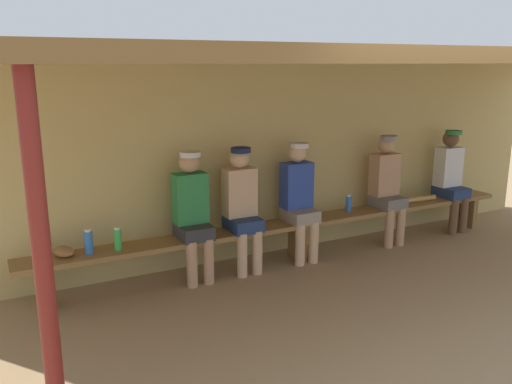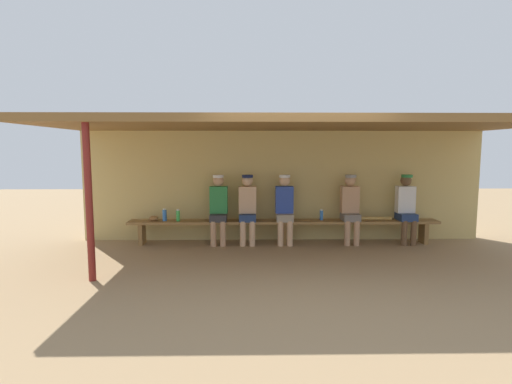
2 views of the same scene
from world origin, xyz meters
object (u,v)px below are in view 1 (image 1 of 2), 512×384
object	(u,v)px
player_near_post	(242,203)
water_bottle_green	(118,239)
bench	(298,227)
water_bottle_clear	(89,242)
player_middle	(299,196)
baseball_bat	(410,200)
player_with_sunglasses	(387,184)
water_bottle_blue	(349,203)
player_in_blue	(192,210)
baseball_glove_tan	(64,252)
support_post	(45,280)
player_in_white	(451,176)

from	to	relation	value
player_near_post	water_bottle_green	xyz separation A→B (m)	(-1.34, -0.04, -0.18)
bench	water_bottle_clear	distance (m)	2.31
player_middle	baseball_bat	size ratio (longest dim) A/B	1.68
player_with_sunglasses	water_bottle_blue	bearing A→B (deg)	176.12
player_near_post	baseball_bat	xyz separation A→B (m)	(2.39, -0.00, -0.25)
player_in_blue	water_bottle_green	xyz separation A→B (m)	(-0.78, -0.04, -0.18)
water_bottle_green	baseball_bat	xyz separation A→B (m)	(3.73, 0.03, -0.07)
bench	baseball_glove_tan	bearing A→B (deg)	179.31
player_middle	player_with_sunglasses	distance (m)	1.28
support_post	baseball_glove_tan	size ratio (longest dim) A/B	9.17
water_bottle_clear	water_bottle_blue	xyz separation A→B (m)	(3.05, 0.05, -0.01)
player_middle	water_bottle_green	world-z (taller)	player_middle
water_bottle_green	baseball_bat	distance (m)	3.73
support_post	player_with_sunglasses	xyz separation A→B (m)	(4.17, 2.10, -0.35)
bench	player_in_white	xyz separation A→B (m)	(2.38, 0.00, 0.36)
player_in_blue	player_near_post	distance (m)	0.56
water_bottle_green	water_bottle_clear	distance (m)	0.27
water_bottle_clear	baseball_glove_tan	world-z (taller)	water_bottle_clear
player_in_blue	water_bottle_blue	xyz separation A→B (m)	(2.00, 0.04, -0.19)
bench	water_bottle_green	world-z (taller)	water_bottle_green
player_in_blue	player_middle	xyz separation A→B (m)	(1.28, 0.00, 0.00)
bench	baseball_bat	world-z (taller)	baseball_bat
baseball_bat	water_bottle_green	bearing A→B (deg)	-176.53
player_middle	baseball_bat	world-z (taller)	player_middle
water_bottle_green	player_near_post	bearing A→B (deg)	1.62
player_in_white	water_bottle_blue	xyz separation A→B (m)	(-1.64, 0.04, -0.19)
player_with_sunglasses	water_bottle_green	xyz separation A→B (m)	(-3.33, -0.04, -0.18)
player_with_sunglasses	water_bottle_clear	world-z (taller)	player_with_sunglasses
water_bottle_green	water_bottle_clear	xyz separation A→B (m)	(-0.26, 0.03, 0.01)
player_with_sunglasses	water_bottle_blue	size ratio (longest dim) A/B	6.40
bench	player_in_white	world-z (taller)	player_in_white
player_in_white	baseball_bat	xyz separation A→B (m)	(-0.69, -0.00, -0.25)
player_near_post	water_bottle_clear	distance (m)	1.61
support_post	player_middle	bearing A→B (deg)	36.04
player_middle	water_bottle_blue	world-z (taller)	player_middle
player_middle	water_bottle_green	bearing A→B (deg)	-178.95
bench	water_bottle_blue	bearing A→B (deg)	3.16
water_bottle_blue	player_with_sunglasses	bearing A→B (deg)	-3.88
bench	player_near_post	size ratio (longest dim) A/B	4.46
bench	player_in_white	size ratio (longest dim) A/B	4.46
player_in_blue	player_middle	size ratio (longest dim) A/B	1.00
bench	water_bottle_blue	size ratio (longest dim) A/B	28.54
player_in_white	player_middle	world-z (taller)	same
player_with_sunglasses	water_bottle_green	world-z (taller)	player_with_sunglasses
player_near_post	baseball_bat	bearing A→B (deg)	-0.09
support_post	player_near_post	world-z (taller)	support_post
player_in_blue	water_bottle_blue	distance (m)	2.01
support_post	player_middle	distance (m)	3.59
player_in_blue	player_middle	distance (m)	1.28
bench	support_post	bearing A→B (deg)	-143.88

